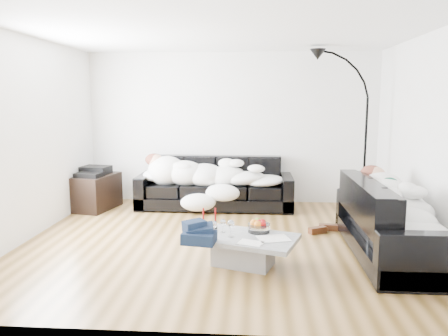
# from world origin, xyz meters

# --- Properties ---
(ground) EXTENTS (5.00, 5.00, 0.00)m
(ground) POSITION_xyz_m (0.00, 0.00, 0.00)
(ground) COLOR brown
(ground) RESTS_ON ground
(wall_back) EXTENTS (5.00, 0.02, 2.60)m
(wall_back) POSITION_xyz_m (0.00, 2.25, 1.30)
(wall_back) COLOR silver
(wall_back) RESTS_ON ground
(wall_left) EXTENTS (0.02, 4.50, 2.60)m
(wall_left) POSITION_xyz_m (-2.50, 0.00, 1.30)
(wall_left) COLOR silver
(wall_left) RESTS_ON ground
(wall_right) EXTENTS (0.02, 4.50, 2.60)m
(wall_right) POSITION_xyz_m (2.50, 0.00, 1.30)
(wall_right) COLOR silver
(wall_right) RESTS_ON ground
(ceiling) EXTENTS (5.00, 5.00, 0.00)m
(ceiling) POSITION_xyz_m (0.00, 0.00, 2.60)
(ceiling) COLOR white
(ceiling) RESTS_ON ground
(sofa_back) EXTENTS (2.56, 0.89, 0.84)m
(sofa_back) POSITION_xyz_m (-0.25, 1.75, 0.42)
(sofa_back) COLOR black
(sofa_back) RESTS_ON ground
(sofa_right) EXTENTS (0.92, 2.14, 0.86)m
(sofa_right) POSITION_xyz_m (2.01, -0.37, 0.43)
(sofa_right) COLOR black
(sofa_right) RESTS_ON ground
(sleeper_back) EXTENTS (2.16, 0.75, 0.43)m
(sleeper_back) POSITION_xyz_m (-0.25, 1.70, 0.64)
(sleeper_back) COLOR white
(sleeper_back) RESTS_ON sofa_back
(sleeper_right) EXTENTS (0.77, 1.83, 0.45)m
(sleeper_right) POSITION_xyz_m (2.01, -0.37, 0.64)
(sleeper_right) COLOR white
(sleeper_right) RESTS_ON sofa_right
(teal_cushion) EXTENTS (0.42, 0.38, 0.20)m
(teal_cushion) POSITION_xyz_m (1.95, 0.29, 0.72)
(teal_cushion) COLOR #0A4B30
(teal_cushion) RESTS_ON sofa_right
(coffee_table) EXTENTS (1.28, 0.99, 0.33)m
(coffee_table) POSITION_xyz_m (0.29, -0.81, 0.17)
(coffee_table) COLOR #939699
(coffee_table) RESTS_ON ground
(fruit_bowl) EXTENTS (0.29, 0.29, 0.15)m
(fruit_bowl) POSITION_xyz_m (0.46, -0.66, 0.41)
(fruit_bowl) COLOR white
(fruit_bowl) RESTS_ON coffee_table
(wine_glass_a) EXTENTS (0.07, 0.07, 0.15)m
(wine_glass_a) POSITION_xyz_m (0.06, -0.70, 0.41)
(wine_glass_a) COLOR white
(wine_glass_a) RESTS_ON coffee_table
(wine_glass_b) EXTENTS (0.08, 0.08, 0.15)m
(wine_glass_b) POSITION_xyz_m (-0.03, -0.78, 0.41)
(wine_glass_b) COLOR white
(wine_glass_b) RESTS_ON coffee_table
(wine_glass_c) EXTENTS (0.09, 0.09, 0.19)m
(wine_glass_c) POSITION_xyz_m (0.16, -0.85, 0.42)
(wine_glass_c) COLOR white
(wine_glass_c) RESTS_ON coffee_table
(candle_left) EXTENTS (0.05, 0.05, 0.25)m
(candle_left) POSITION_xyz_m (-0.17, -0.60, 0.45)
(candle_left) COLOR maroon
(candle_left) RESTS_ON coffee_table
(candle_right) EXTENTS (0.06, 0.06, 0.24)m
(candle_right) POSITION_xyz_m (-0.04, -0.56, 0.45)
(candle_right) COLOR maroon
(candle_right) RESTS_ON coffee_table
(newspaper_a) EXTENTS (0.38, 0.33, 0.01)m
(newspaper_a) POSITION_xyz_m (0.61, -0.89, 0.34)
(newspaper_a) COLOR silver
(newspaper_a) RESTS_ON coffee_table
(newspaper_b) EXTENTS (0.29, 0.25, 0.01)m
(newspaper_b) POSITION_xyz_m (0.37, -1.05, 0.34)
(newspaper_b) COLOR silver
(newspaper_b) RESTS_ON coffee_table
(navy_jacket) EXTENTS (0.43, 0.39, 0.18)m
(navy_jacket) POSITION_xyz_m (-0.19, -1.04, 0.50)
(navy_jacket) COLOR black
(navy_jacket) RESTS_ON coffee_table
(shoes) EXTENTS (0.50, 0.43, 0.10)m
(shoes) POSITION_xyz_m (1.34, 0.48, 0.05)
(shoes) COLOR #472311
(shoes) RESTS_ON ground
(av_cabinet) EXTENTS (0.73, 0.93, 0.57)m
(av_cabinet) POSITION_xyz_m (-2.23, 1.52, 0.29)
(av_cabinet) COLOR black
(av_cabinet) RESTS_ON ground
(stereo) EXTENTS (0.49, 0.41, 0.13)m
(stereo) POSITION_xyz_m (-2.23, 1.52, 0.64)
(stereo) COLOR black
(stereo) RESTS_ON av_cabinet
(floor_lamp) EXTENTS (0.84, 0.40, 2.24)m
(floor_lamp) POSITION_xyz_m (2.10, 1.45, 1.12)
(floor_lamp) COLOR black
(floor_lamp) RESTS_ON ground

